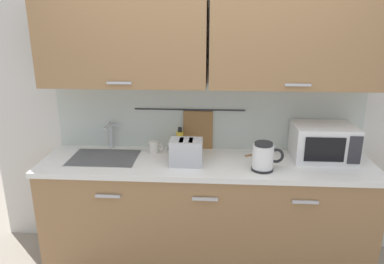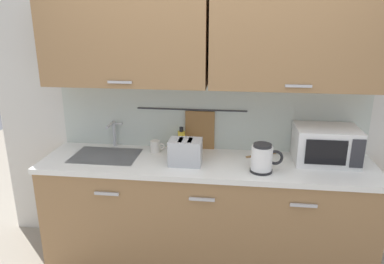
# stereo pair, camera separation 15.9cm
# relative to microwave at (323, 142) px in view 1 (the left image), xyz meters

# --- Properties ---
(counter_unit) EXTENTS (2.53, 0.64, 0.90)m
(counter_unit) POSITION_rel_microwave_xyz_m (-0.90, -0.11, -0.58)
(counter_unit) COLOR #997047
(counter_unit) RESTS_ON ground
(back_wall_assembly) EXTENTS (3.70, 0.41, 2.50)m
(back_wall_assembly) POSITION_rel_microwave_xyz_m (-0.89, 0.12, 0.49)
(back_wall_assembly) COLOR silver
(back_wall_assembly) RESTS_ON ground
(sink_faucet) EXTENTS (0.09, 0.17, 0.22)m
(sink_faucet) POSITION_rel_microwave_xyz_m (-1.69, 0.12, 0.01)
(sink_faucet) COLOR #B2B5BA
(sink_faucet) RESTS_ON counter_unit
(microwave) EXTENTS (0.46, 0.35, 0.27)m
(microwave) POSITION_rel_microwave_xyz_m (0.00, 0.00, 0.00)
(microwave) COLOR white
(microwave) RESTS_ON counter_unit
(electric_kettle) EXTENTS (0.23, 0.16, 0.21)m
(electric_kettle) POSITION_rel_microwave_xyz_m (-0.48, -0.25, -0.03)
(electric_kettle) COLOR black
(electric_kettle) RESTS_ON counter_unit
(dish_soap_bottle) EXTENTS (0.06, 0.06, 0.20)m
(dish_soap_bottle) POSITION_rel_microwave_xyz_m (-1.11, 0.12, -0.05)
(dish_soap_bottle) COLOR yellow
(dish_soap_bottle) RESTS_ON counter_unit
(mug_near_sink) EXTENTS (0.12, 0.08, 0.09)m
(mug_near_sink) POSITION_rel_microwave_xyz_m (-1.32, 0.04, -0.09)
(mug_near_sink) COLOR silver
(mug_near_sink) RESTS_ON counter_unit
(toaster) EXTENTS (0.26, 0.17, 0.19)m
(toaster) POSITION_rel_microwave_xyz_m (-1.04, -0.18, -0.04)
(toaster) COLOR #B7BABF
(toaster) RESTS_ON counter_unit
(wooden_spoon) EXTENTS (0.26, 0.16, 0.01)m
(wooden_spoon) POSITION_rel_microwave_xyz_m (-0.44, 0.08, -0.13)
(wooden_spoon) COLOR #9E7042
(wooden_spoon) RESTS_ON counter_unit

